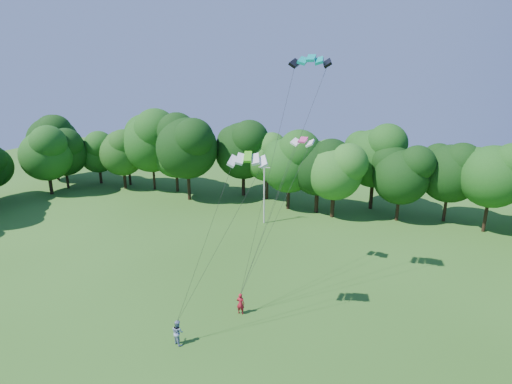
% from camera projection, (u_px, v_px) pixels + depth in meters
% --- Properties ---
extents(utility_pole, '(1.48, 0.18, 7.38)m').
position_uv_depth(utility_pole, '(264.00, 194.00, 49.29)').
color(utility_pole, beige).
rests_on(utility_pole, ground).
extents(kite_flyer_left, '(0.66, 0.45, 1.76)m').
position_uv_depth(kite_flyer_left, '(240.00, 304.00, 31.03)').
color(kite_flyer_left, '#AE1625').
rests_on(kite_flyer_left, ground).
extents(kite_flyer_right, '(1.09, 1.00, 1.81)m').
position_uv_depth(kite_flyer_right, '(178.00, 332.00, 27.56)').
color(kite_flyer_right, '#8A98BF').
rests_on(kite_flyer_right, ground).
extents(kite_teal, '(3.05, 1.50, 0.59)m').
position_uv_depth(kite_teal, '(311.00, 58.00, 29.07)').
color(kite_teal, '#05A396').
rests_on(kite_teal, ground).
extents(kite_green, '(2.73, 1.71, 0.60)m').
position_uv_depth(kite_green, '(248.00, 157.00, 26.29)').
color(kite_green, '#47BE1C').
rests_on(kite_green, ground).
extents(kite_pink, '(2.10, 1.23, 0.44)m').
position_uv_depth(kite_pink, '(303.00, 140.00, 34.38)').
color(kite_pink, '#DE3D85').
rests_on(kite_pink, ground).
extents(tree_back_west, '(7.65, 7.65, 11.13)m').
position_uv_depth(tree_back_west, '(122.00, 147.00, 63.62)').
color(tree_back_west, '#392B16').
rests_on(tree_back_west, ground).
extents(tree_back_center, '(7.98, 7.98, 11.60)m').
position_uv_depth(tree_back_center, '(318.00, 160.00, 52.28)').
color(tree_back_center, black).
rests_on(tree_back_center, ground).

